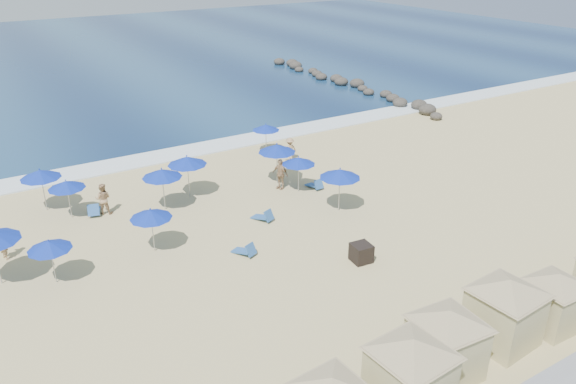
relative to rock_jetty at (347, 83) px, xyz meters
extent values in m
plane|color=tan|center=(-24.01, -24.90, -0.36)|extent=(160.00, 160.00, 0.00)
cube|color=#0D244A|center=(-24.01, 30.10, -0.33)|extent=(160.00, 80.00, 0.06)
cube|color=white|center=(-24.01, -9.40, -0.32)|extent=(160.00, 2.50, 0.08)
ellipsoid|color=#2A2623|center=(-0.61, -12.90, -0.09)|extent=(1.00, 1.00, 0.65)
ellipsoid|color=#2A2623|center=(-0.13, -11.40, 0.05)|extent=(1.48, 1.48, 0.96)
ellipsoid|color=#2A2623|center=(0.35, -9.90, 0.02)|extent=(1.40, 1.40, 0.91)
ellipsoid|color=#2A2623|center=(-0.49, -8.40, 0.00)|extent=(1.32, 1.32, 0.86)
ellipsoid|color=#2A2623|center=(-0.01, -6.90, -0.02)|extent=(1.24, 1.24, 0.81)
ellipsoid|color=#2A2623|center=(0.47, -5.40, -0.04)|extent=(1.16, 1.16, 0.75)
ellipsoid|color=#2A2623|center=(-0.37, -3.90, -0.06)|extent=(1.08, 1.08, 0.70)
ellipsoid|color=#2A2623|center=(0.11, -2.40, -0.09)|extent=(1.00, 1.00, 0.65)
ellipsoid|color=#2A2623|center=(0.59, -0.90, 0.05)|extent=(1.48, 1.48, 0.96)
ellipsoid|color=#2A2623|center=(-0.25, 0.60, 0.02)|extent=(1.40, 1.40, 0.91)
ellipsoid|color=#2A2623|center=(0.23, 2.10, 0.00)|extent=(1.32, 1.32, 0.86)
ellipsoid|color=#2A2623|center=(-0.61, 3.60, -0.02)|extent=(1.24, 1.24, 0.81)
ellipsoid|color=#2A2623|center=(-0.13, 5.10, -0.04)|extent=(1.16, 1.16, 0.75)
ellipsoid|color=#2A2623|center=(0.35, 6.60, -0.06)|extent=(1.08, 1.08, 0.70)
ellipsoid|color=#2A2623|center=(-0.49, 8.10, -0.09)|extent=(1.00, 1.00, 0.65)
ellipsoid|color=#2A2623|center=(-0.01, 9.60, 0.05)|extent=(1.48, 1.48, 0.96)
ellipsoid|color=#2A2623|center=(0.47, 11.10, 0.02)|extent=(1.40, 1.40, 0.91)
ellipsoid|color=#2A2623|center=(-0.37, 12.60, 0.00)|extent=(1.32, 1.32, 0.86)
cube|color=black|center=(-19.70, -27.17, 0.07)|extent=(0.94, 0.94, 0.86)
pyramid|color=tan|center=(-26.77, -34.62, 1.95)|extent=(4.04, 4.04, 0.46)
cube|color=tan|center=(-23.96, -34.87, 0.69)|extent=(2.25, 2.25, 2.11)
cube|color=tan|center=(-23.96, -34.87, 1.75)|extent=(2.36, 2.36, 0.08)
pyramid|color=tan|center=(-23.96, -34.87, 2.27)|extent=(4.61, 4.61, 0.53)
cube|color=tan|center=(-21.86, -34.36, 0.65)|extent=(2.16, 2.16, 2.03)
cube|color=tan|center=(-21.86, -34.36, 1.67)|extent=(2.27, 2.27, 0.08)
pyramid|color=tan|center=(-21.86, -34.36, 2.18)|extent=(4.45, 4.45, 0.51)
cube|color=tan|center=(-18.88, -34.29, 0.70)|extent=(2.28, 2.28, 2.13)
cube|color=tan|center=(-18.88, -34.29, 1.77)|extent=(2.40, 2.40, 0.09)
pyramid|color=tan|center=(-18.88, -34.29, 2.30)|extent=(4.65, 4.65, 0.53)
cube|color=tan|center=(-16.51, -34.65, 0.56)|extent=(1.90, 1.90, 1.85)
cube|color=tan|center=(-16.51, -34.65, 1.48)|extent=(2.00, 2.00, 0.07)
pyramid|color=tan|center=(-16.51, -34.65, 1.95)|extent=(4.04, 4.04, 0.46)
cylinder|color=#A5A8AD|center=(-30.99, -13.93, 0.61)|extent=(0.05, 0.05, 1.93)
cone|color=#0E289A|center=(-30.99, -13.93, 1.75)|extent=(2.14, 2.14, 0.46)
sphere|color=#0E289A|center=(-30.99, -13.93, 2.03)|extent=(0.08, 0.08, 0.08)
cylinder|color=#A5A8AD|center=(-31.99, -21.66, 0.48)|extent=(0.04, 0.04, 1.67)
cone|color=#0E289A|center=(-31.99, -21.66, 1.47)|extent=(1.85, 1.85, 0.40)
sphere|color=#0E289A|center=(-31.99, -21.66, 1.71)|extent=(0.07, 0.07, 0.07)
cylinder|color=#A5A8AD|center=(-30.03, -15.60, 0.51)|extent=(0.05, 0.05, 1.74)
cone|color=#0E289A|center=(-30.03, -15.60, 1.54)|extent=(1.92, 1.92, 0.41)
sphere|color=#0E289A|center=(-30.03, -15.60, 1.79)|extent=(0.07, 0.07, 0.07)
cylinder|color=#A5A8AD|center=(-25.45, -17.26, 0.61)|extent=(0.05, 0.05, 1.95)
cone|color=#0E289A|center=(-25.45, -17.26, 1.76)|extent=(2.15, 2.15, 0.46)
sphere|color=#0E289A|center=(-25.45, -17.26, 2.05)|extent=(0.08, 0.08, 0.08)
cylinder|color=#A5A8AD|center=(-27.47, -21.30, 0.53)|extent=(0.05, 0.05, 1.79)
cone|color=#0E289A|center=(-27.47, -21.30, 1.59)|extent=(1.98, 1.98, 0.42)
sphere|color=#0E289A|center=(-27.47, -21.30, 1.85)|extent=(0.08, 0.08, 0.08)
cylinder|color=#A5A8AD|center=(-23.64, -16.37, 0.64)|extent=(0.05, 0.05, 2.01)
cone|color=#0E289A|center=(-23.64, -16.37, 1.83)|extent=(2.22, 2.22, 0.48)
sphere|color=#0E289A|center=(-23.64, -16.37, 2.12)|extent=(0.08, 0.08, 0.08)
cylinder|color=#A5A8AD|center=(-17.95, -19.08, 0.52)|extent=(0.05, 0.05, 1.76)
cone|color=#0E289A|center=(-17.95, -19.08, 1.56)|extent=(1.94, 1.94, 0.42)
sphere|color=#0E289A|center=(-17.95, -19.08, 1.81)|extent=(0.07, 0.07, 0.07)
cylinder|color=#A5A8AD|center=(-16.34, -12.43, 0.48)|extent=(0.04, 0.04, 1.69)
cone|color=#0E289A|center=(-16.34, -12.43, 1.48)|extent=(1.86, 1.86, 0.40)
sphere|color=#0E289A|center=(-16.34, -12.43, 1.72)|extent=(0.07, 0.07, 0.07)
cylinder|color=#A5A8AD|center=(-18.35, -17.33, 0.65)|extent=(0.05, 0.05, 2.03)
cone|color=#0E289A|center=(-18.35, -17.33, 1.86)|extent=(2.24, 2.24, 0.48)
sphere|color=#0E289A|center=(-18.35, -17.33, 2.15)|extent=(0.09, 0.09, 0.09)
cylinder|color=#A5A8AD|center=(-17.44, -22.37, 0.64)|extent=(0.05, 0.05, 2.00)
cone|color=#0E289A|center=(-17.44, -22.37, 1.82)|extent=(2.21, 2.21, 0.47)
sphere|color=#0E289A|center=(-17.44, -22.37, 2.11)|extent=(0.08, 0.08, 0.08)
cube|color=#2A589A|center=(-28.88, -15.70, -0.19)|extent=(0.90, 1.37, 0.35)
cube|color=#2A589A|center=(-29.01, -16.21, 0.06)|extent=(0.66, 0.49, 0.61)
cube|color=#2A589A|center=(-24.02, -23.76, -0.21)|extent=(0.95, 1.26, 0.31)
cube|color=#2A589A|center=(-23.83, -24.20, 0.02)|extent=(0.62, 0.50, 0.55)
cube|color=#2A589A|center=(-21.56, -21.14, -0.21)|extent=(0.96, 1.29, 0.32)
cube|color=#2A589A|center=(-21.37, -21.59, 0.03)|extent=(0.63, 0.51, 0.57)
cube|color=#2A589A|center=(-16.87, -19.10, -0.21)|extent=(0.60, 1.18, 0.32)
cube|color=#2A589A|center=(-16.84, -19.58, 0.02)|extent=(0.56, 0.34, 0.56)
imported|color=#A6815C|center=(-33.58, -18.35, 0.43)|extent=(0.57, 0.68, 1.59)
imported|color=#A6815C|center=(-28.40, -16.05, 0.50)|extent=(1.05, 0.97, 1.73)
imported|color=#A6815C|center=(-18.63, -18.16, 0.56)|extent=(0.78, 1.17, 1.85)
imported|color=#A6815C|center=(-15.71, -14.51, 0.42)|extent=(1.05, 0.66, 1.57)
camera|label=1|loc=(-34.19, -44.33, 13.17)|focal=35.00mm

